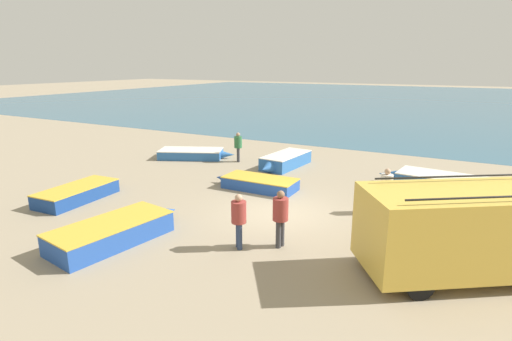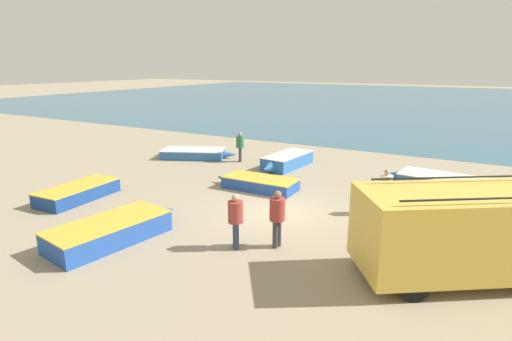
% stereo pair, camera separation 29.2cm
% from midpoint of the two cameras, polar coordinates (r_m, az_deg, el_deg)
% --- Properties ---
extents(ground_plane, '(200.00, 200.00, 0.00)m').
position_cam_midpoint_polar(ground_plane, '(14.50, 3.95, -6.06)').
color(ground_plane, gray).
extents(sea_water, '(120.00, 80.00, 0.01)m').
position_cam_midpoint_polar(sea_water, '(64.71, 24.60, 9.03)').
color(sea_water, '#33607A').
rests_on(sea_water, ground_plane).
extents(parked_van, '(5.29, 4.53, 2.38)m').
position_cam_midpoint_polar(parked_van, '(11.16, 27.89, -7.61)').
color(parked_van, gold).
rests_on(parked_van, ground_plane).
extents(fishing_rowboat_0, '(1.68, 3.94, 0.67)m').
position_cam_midpoint_polar(fishing_rowboat_0, '(20.77, 4.73, 1.38)').
color(fishing_rowboat_0, '#2D66AD').
rests_on(fishing_rowboat_0, ground_plane).
extents(fishing_rowboat_1, '(3.82, 1.42, 0.51)m').
position_cam_midpoint_polar(fishing_rowboat_1, '(17.13, 0.78, -1.80)').
color(fishing_rowboat_1, '#234CA3').
rests_on(fishing_rowboat_1, ground_plane).
extents(fishing_rowboat_2, '(4.30, 2.94, 0.50)m').
position_cam_midpoint_polar(fishing_rowboat_2, '(23.06, -8.34, 2.43)').
color(fishing_rowboat_2, '#2D66AD').
rests_on(fishing_rowboat_2, ground_plane).
extents(fishing_rowboat_3, '(5.41, 2.15, 0.68)m').
position_cam_midpoint_polar(fishing_rowboat_3, '(18.52, 26.39, -1.84)').
color(fishing_rowboat_3, '#2D66AD').
rests_on(fishing_rowboat_3, ground_plane).
extents(fishing_rowboat_4, '(1.60, 3.87, 0.56)m').
position_cam_midpoint_polar(fishing_rowboat_4, '(17.34, -23.33, -2.77)').
color(fishing_rowboat_4, navy).
rests_on(fishing_rowboat_4, ground_plane).
extents(fishing_rowboat_5, '(2.11, 4.40, 0.66)m').
position_cam_midpoint_polar(fishing_rowboat_5, '(12.93, -19.07, -8.01)').
color(fishing_rowboat_5, '#234CA3').
rests_on(fishing_rowboat_5, ground_plane).
extents(fisherman_0, '(0.43, 0.43, 1.65)m').
position_cam_midpoint_polar(fisherman_0, '(14.87, 18.61, -2.29)').
color(fisherman_0, '#38383D').
rests_on(fisherman_0, ground_plane).
extents(fisherman_1, '(0.42, 0.42, 1.61)m').
position_cam_midpoint_polar(fisherman_1, '(21.77, -1.91, 3.76)').
color(fisherman_1, '#38383D').
rests_on(fisherman_1, ground_plane).
extents(fisherman_2, '(0.43, 0.43, 1.65)m').
position_cam_midpoint_polar(fisherman_2, '(11.48, -2.21, -6.54)').
color(fisherman_2, navy).
rests_on(fisherman_2, ground_plane).
extents(fisherman_3, '(0.45, 0.45, 1.72)m').
position_cam_midpoint_polar(fisherman_3, '(11.56, 3.79, -6.19)').
color(fisherman_3, '#38383D').
rests_on(fisherman_3, ground_plane).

